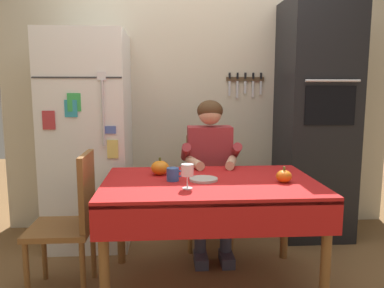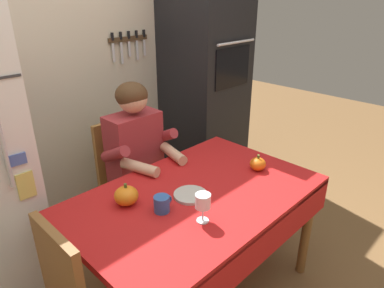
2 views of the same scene
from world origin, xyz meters
name	(u,v)px [view 1 (image 1 of 2)]	position (x,y,z in m)	size (l,w,h in m)	color
back_wall_assembly	(201,92)	(0.05, 1.35, 1.30)	(3.70, 0.13, 2.60)	beige
refrigerator	(89,140)	(-0.95, 0.96, 0.90)	(0.68, 0.71, 1.80)	white
wall_oven	(315,121)	(1.05, 1.00, 1.05)	(0.60, 0.64, 2.10)	black
dining_table	(210,194)	(0.00, 0.08, 0.66)	(1.40, 0.90, 0.74)	brown
chair_behind_person	(208,184)	(0.07, 0.87, 0.51)	(0.40, 0.40, 0.93)	#9E6B33
seated_person	(210,163)	(0.07, 0.68, 0.74)	(0.47, 0.55, 1.25)	#38384C
chair_left_side	(72,217)	(-0.90, 0.10, 0.51)	(0.40, 0.40, 0.93)	brown
coffee_mug	(173,174)	(-0.24, 0.10, 0.78)	(0.11, 0.08, 0.09)	#2D569E
wine_glass	(187,171)	(-0.16, -0.10, 0.85)	(0.08, 0.08, 0.15)	white
pumpkin_large	(284,176)	(0.47, 0.01, 0.78)	(0.10, 0.10, 0.10)	orange
pumpkin_medium	(160,168)	(-0.33, 0.29, 0.79)	(0.13, 0.13, 0.12)	orange
serving_tray	(204,179)	(-0.04, 0.10, 0.75)	(0.19, 0.19, 0.02)	#B7B2A8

